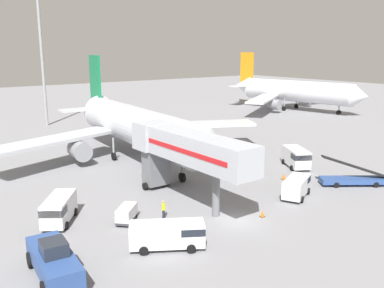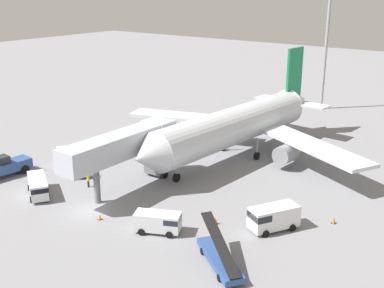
% 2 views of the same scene
% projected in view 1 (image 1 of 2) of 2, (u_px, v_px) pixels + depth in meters
% --- Properties ---
extents(ground_plane, '(300.00, 300.00, 0.00)m').
position_uv_depth(ground_plane, '(238.00, 221.00, 36.58)').
color(ground_plane, gray).
extents(airplane_at_gate, '(39.53, 38.01, 13.71)m').
position_uv_depth(airplane_at_gate, '(134.00, 126.00, 56.63)').
color(airplane_at_gate, silver).
rests_on(airplane_at_gate, ground).
extents(jet_bridge, '(3.47, 16.22, 7.08)m').
position_uv_depth(jet_bridge, '(183.00, 149.00, 40.42)').
color(jet_bridge, '#B2B7C1').
rests_on(jet_bridge, ground).
extents(pushback_tug, '(3.01, 6.78, 2.68)m').
position_uv_depth(pushback_tug, '(54.00, 260.00, 27.32)').
color(pushback_tug, '#2D4C8E').
rests_on(pushback_tug, ground).
extents(belt_loader_truck, '(6.90, 5.64, 3.37)m').
position_uv_depth(belt_loader_truck, '(354.00, 178.00, 46.06)').
color(belt_loader_truck, '#2D4C8E').
rests_on(belt_loader_truck, ground).
extents(service_van_outer_right, '(4.81, 3.58, 2.01)m').
position_uv_depth(service_van_outer_right, '(297.00, 186.00, 42.38)').
color(service_van_outer_right, silver).
rests_on(service_van_outer_right, ground).
extents(service_van_far_center, '(5.76, 4.51, 2.03)m').
position_uv_depth(service_van_far_center, '(169.00, 234.00, 31.36)').
color(service_van_far_center, silver).
rests_on(service_van_far_center, ground).
extents(service_van_mid_right, '(4.22, 5.30, 2.40)m').
position_uv_depth(service_van_mid_right, '(296.00, 157.00, 52.85)').
color(service_van_mid_right, white).
rests_on(service_van_mid_right, ground).
extents(service_van_far_right, '(4.39, 5.10, 2.26)m').
position_uv_depth(service_van_far_right, '(59.00, 209.00, 35.92)').
color(service_van_far_right, silver).
rests_on(service_van_far_right, ground).
extents(baggage_cart_near_center, '(2.74, 2.71, 1.41)m').
position_uv_depth(baggage_cart_near_center, '(127.00, 213.00, 36.23)').
color(baggage_cart_near_center, '#38383D').
rests_on(baggage_cart_near_center, ground).
extents(ground_crew_worker_foreground, '(0.36, 0.36, 1.68)m').
position_uv_depth(ground_crew_worker_foreground, '(164.00, 209.00, 36.94)').
color(ground_crew_worker_foreground, '#1E2333').
rests_on(ground_crew_worker_foreground, ground).
extents(safety_cone_alpha, '(0.48, 0.48, 0.74)m').
position_uv_depth(safety_cone_alpha, '(284.00, 176.00, 48.24)').
color(safety_cone_alpha, black).
rests_on(safety_cone_alpha, ground).
extents(safety_cone_bravo, '(0.43, 0.43, 0.66)m').
position_uv_depth(safety_cone_bravo, '(289.00, 152.00, 59.47)').
color(safety_cone_bravo, black).
rests_on(safety_cone_bravo, ground).
extents(safety_cone_charlie, '(0.40, 0.40, 0.62)m').
position_uv_depth(safety_cone_charlie, '(262.00, 214.00, 37.45)').
color(safety_cone_charlie, black).
rests_on(safety_cone_charlie, ground).
extents(airplane_background, '(38.83, 36.45, 13.78)m').
position_uv_depth(airplane_background, '(293.00, 91.00, 102.42)').
color(airplane_background, silver).
rests_on(airplane_background, ground).
extents(apron_light_mast, '(2.40, 2.40, 32.96)m').
position_uv_depth(apron_light_mast, '(38.00, 8.00, 77.65)').
color(apron_light_mast, '#93969B').
rests_on(apron_light_mast, ground).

